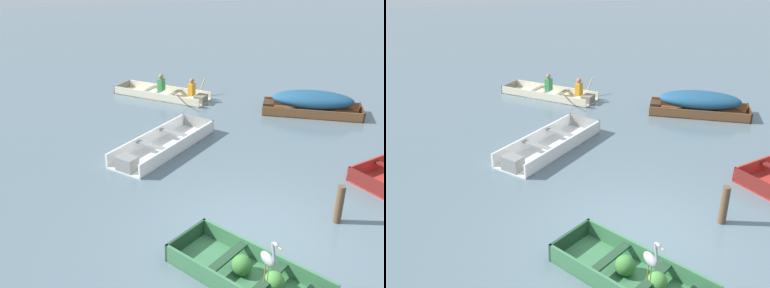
# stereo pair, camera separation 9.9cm
# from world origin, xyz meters

# --- Properties ---
(ground_plane) EXTENTS (80.00, 80.00, 0.00)m
(ground_plane) POSITION_xyz_m (0.00, 0.00, 0.00)
(ground_plane) COLOR slate
(dinghy_green_foreground) EXTENTS (2.38, 2.86, 0.39)m
(dinghy_green_foreground) POSITION_xyz_m (-0.51, -1.12, 0.14)
(dinghy_green_foreground) COLOR #387047
(dinghy_green_foreground) RESTS_ON ground
(skiff_white_near_moored) EXTENTS (3.35, 3.12, 0.39)m
(skiff_white_near_moored) POSITION_xyz_m (-0.88, 4.32, 0.13)
(skiff_white_near_moored) COLOR white
(skiff_white_near_moored) RESTS_ON ground
(skiff_wooden_brown_far_moored) EXTENTS (3.39, 2.55, 0.78)m
(skiff_wooden_brown_far_moored) POSITION_xyz_m (4.58, 5.83, 0.43)
(skiff_wooden_brown_far_moored) COLOR brown
(skiff_wooden_brown_far_moored) RESTS_ON ground
(rowboat_cream_with_crew) EXTENTS (3.41, 3.33, 0.88)m
(rowboat_cream_with_crew) POSITION_xyz_m (0.30, 8.83, 0.16)
(rowboat_cream_with_crew) COLOR beige
(rowboat_cream_with_crew) RESTS_ON ground
(heron_on_dinghy) EXTENTS (0.19, 0.46, 0.84)m
(heron_on_dinghy) POSITION_xyz_m (-0.51, -1.53, 0.86)
(heron_on_dinghy) COLOR olive
(heron_on_dinghy) RESTS_ON dinghy_green_foreground
(mooring_post) EXTENTS (0.16, 0.16, 0.83)m
(mooring_post) POSITION_xyz_m (1.82, 0.05, 0.41)
(mooring_post) COLOR brown
(mooring_post) RESTS_ON ground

